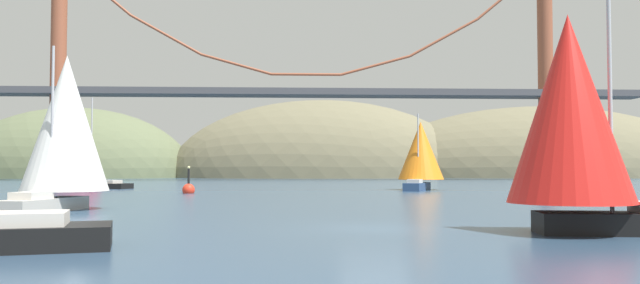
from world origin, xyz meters
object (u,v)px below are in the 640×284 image
Objects in this scene: sailboat_white_mainsail at (65,126)px; sailboat_red_spinnaker at (574,117)px; sailboat_orange_sail at (421,153)px; channel_buoy at (189,189)px; sailboat_crimson_sail at (79,145)px.

sailboat_red_spinnaker is at bearing -32.52° from sailboat_white_mainsail.
sailboat_white_mainsail is at bearing 147.48° from sailboat_red_spinnaker.
channel_buoy is at bearing -160.31° from sailboat_orange_sail.
sailboat_crimson_sail is 1.18× the size of sailboat_white_mainsail.
sailboat_orange_sail is (36.46, -6.91, -1.02)m from sailboat_crimson_sail.
sailboat_crimson_sail is at bearing 106.77° from sailboat_white_mainsail.
sailboat_orange_sail is at bearing 50.19° from sailboat_white_mainsail.
sailboat_orange_sail is at bearing 19.69° from channel_buoy.
sailboat_white_mainsail is (11.21, -37.19, -0.42)m from sailboat_crimson_sail.
sailboat_orange_sail reaches higher than channel_buoy.
channel_buoy is (14.26, -14.85, -4.45)m from sailboat_crimson_sail.
sailboat_white_mainsail is (-25.25, -30.29, 0.60)m from sailboat_orange_sail.
sailboat_red_spinnaker is 3.18× the size of channel_buoy.
sailboat_crimson_sail reaches higher than channel_buoy.
sailboat_orange_sail is (3.87, 43.92, -0.09)m from sailboat_red_spinnaker.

